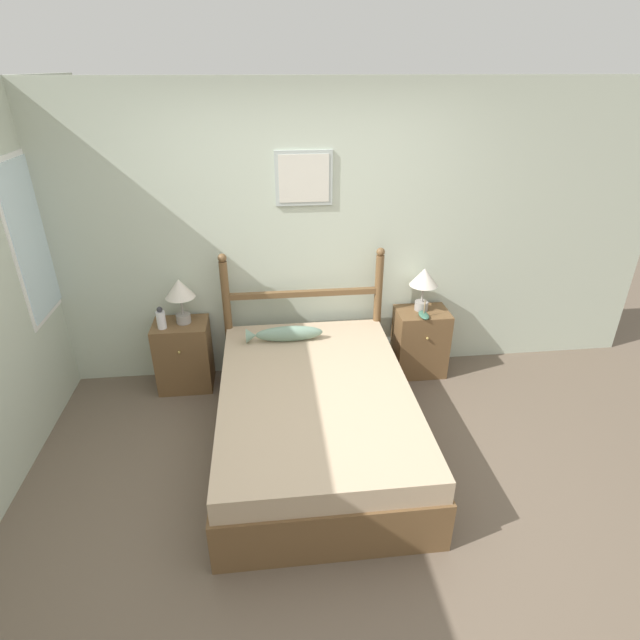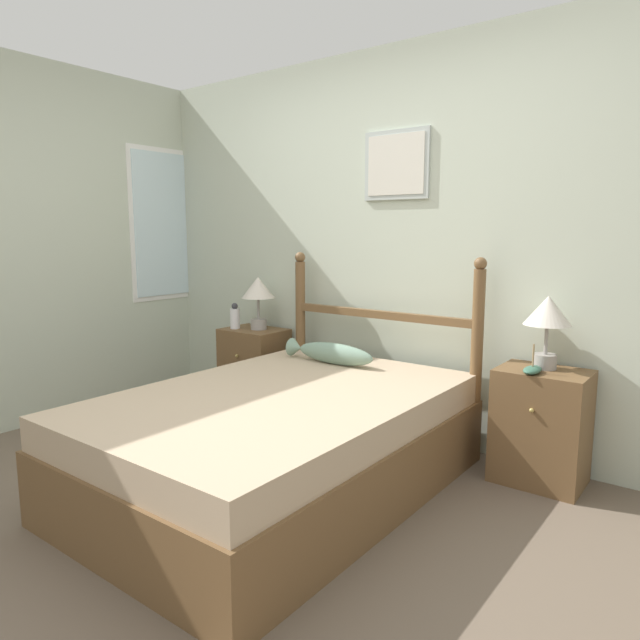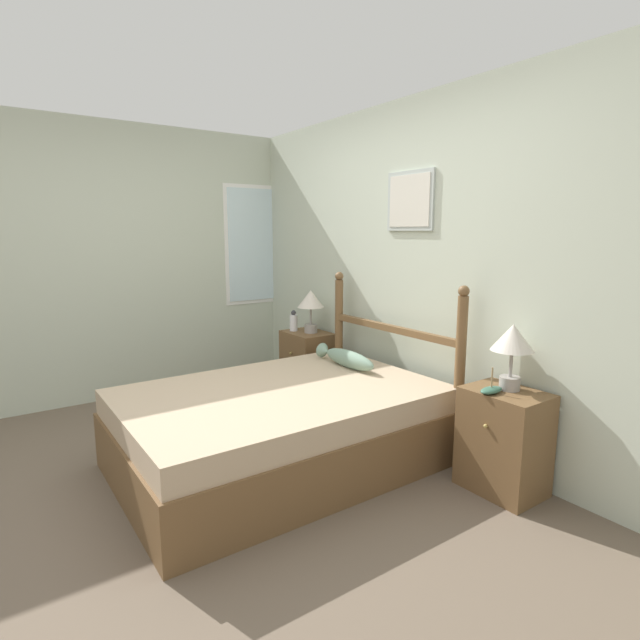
% 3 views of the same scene
% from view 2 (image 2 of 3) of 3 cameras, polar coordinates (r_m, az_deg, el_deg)
% --- Properties ---
extents(ground_plane, '(16.00, 16.00, 0.00)m').
position_cam_2_polar(ground_plane, '(2.85, -11.69, -20.10)').
color(ground_plane, brown).
extents(wall_back, '(6.40, 0.08, 2.55)m').
position_cam_2_polar(wall_back, '(3.85, 7.58, 7.38)').
color(wall_back, beige).
rests_on(wall_back, ground_plane).
extents(bed, '(1.41, 2.07, 0.54)m').
position_cam_2_polar(bed, '(3.11, -4.06, -12.04)').
color(bed, brown).
rests_on(bed, ground_plane).
extents(headboard, '(1.41, 0.07, 1.23)m').
position_cam_2_polar(headboard, '(3.78, 5.94, -1.97)').
color(headboard, brown).
rests_on(headboard, ground_plane).
extents(nightstand_left, '(0.47, 0.37, 0.63)m').
position_cam_2_polar(nightstand_left, '(4.45, -6.56, -4.92)').
color(nightstand_left, brown).
rests_on(nightstand_left, ground_plane).
extents(nightstand_right, '(0.47, 0.37, 0.63)m').
position_cam_2_polar(nightstand_right, '(3.39, 21.21, -9.89)').
color(nightstand_right, brown).
rests_on(nightstand_right, ground_plane).
extents(table_lamp_left, '(0.25, 0.25, 0.40)m').
position_cam_2_polar(table_lamp_left, '(4.33, -6.20, 2.86)').
color(table_lamp_left, gray).
rests_on(table_lamp_left, nightstand_left).
extents(table_lamp_right, '(0.25, 0.25, 0.40)m').
position_cam_2_polar(table_lamp_right, '(3.29, 21.81, 0.38)').
color(table_lamp_right, gray).
rests_on(table_lamp_right, nightstand_right).
extents(bottle, '(0.07, 0.07, 0.20)m').
position_cam_2_polar(bottle, '(4.41, -8.51, 0.28)').
color(bottle, white).
rests_on(bottle, nightstand_left).
extents(model_boat, '(0.08, 0.17, 0.16)m').
position_cam_2_polar(model_boat, '(3.20, 20.48, -4.66)').
color(model_boat, '#386651').
rests_on(model_boat, nightstand_right).
extents(fish_pillow, '(0.64, 0.12, 0.13)m').
position_cam_2_polar(fish_pillow, '(3.65, 0.98, -3.30)').
color(fish_pillow, gray).
rests_on(fish_pillow, bed).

